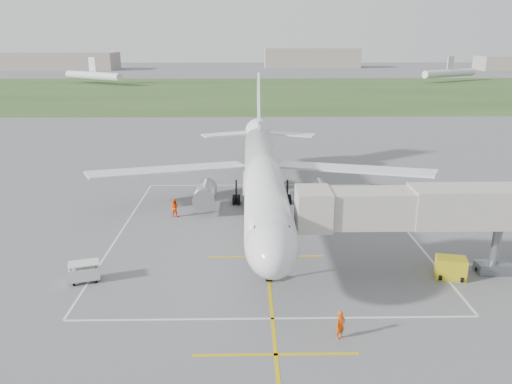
{
  "coord_description": "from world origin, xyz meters",
  "views": [
    {
      "loc": [
        -1.65,
        -49.54,
        18.07
      ],
      "look_at": [
        -0.81,
        -4.0,
        4.0
      ],
      "focal_mm": 35.0,
      "sensor_mm": 36.0,
      "label": 1
    }
  ],
  "objects_px": {
    "jet_bridge": "(471,218)",
    "ramp_worker_nose": "(340,325)",
    "gpu_unit": "(451,268)",
    "baggage_cart": "(84,272)",
    "airliner": "(263,175)",
    "ramp_worker_wing": "(175,208)"
  },
  "relations": [
    {
      "from": "jet_bridge",
      "to": "ramp_worker_nose",
      "type": "xyz_separation_m",
      "value": [
        -11.59,
        -8.87,
        -3.8
      ]
    },
    {
      "from": "gpu_unit",
      "to": "baggage_cart",
      "type": "distance_m",
      "value": 28.57
    },
    {
      "from": "airliner",
      "to": "jet_bridge",
      "type": "xyz_separation_m",
      "value": [
        15.72,
        -14.25,
        0.35
      ]
    },
    {
      "from": "gpu_unit",
      "to": "airliner",
      "type": "bearing_deg",
      "value": 147.68
    },
    {
      "from": "gpu_unit",
      "to": "baggage_cart",
      "type": "height_order",
      "value": "gpu_unit"
    },
    {
      "from": "gpu_unit",
      "to": "ramp_worker_wing",
      "type": "distance_m",
      "value": 27.78
    },
    {
      "from": "gpu_unit",
      "to": "baggage_cart",
      "type": "bearing_deg",
      "value": -165.74
    },
    {
      "from": "airliner",
      "to": "ramp_worker_wing",
      "type": "xyz_separation_m",
      "value": [
        -9.34,
        -0.38,
        -3.42
      ]
    },
    {
      "from": "baggage_cart",
      "to": "gpu_unit",
      "type": "bearing_deg",
      "value": -16.79
    },
    {
      "from": "jet_bridge",
      "to": "ramp_worker_wing",
      "type": "bearing_deg",
      "value": 151.03
    },
    {
      "from": "ramp_worker_wing",
      "to": "jet_bridge",
      "type": "bearing_deg",
      "value": 170.57
    },
    {
      "from": "baggage_cart",
      "to": "ramp_worker_wing",
      "type": "distance_m",
      "value": 15.52
    },
    {
      "from": "baggage_cart",
      "to": "ramp_worker_wing",
      "type": "relative_size",
      "value": 1.31
    },
    {
      "from": "jet_bridge",
      "to": "ramp_worker_wing",
      "type": "distance_m",
      "value": 28.89
    },
    {
      "from": "ramp_worker_nose",
      "to": "baggage_cart",
      "type": "bearing_deg",
      "value": 122.37
    },
    {
      "from": "jet_bridge",
      "to": "ramp_worker_nose",
      "type": "bearing_deg",
      "value": -142.6
    },
    {
      "from": "ramp_worker_nose",
      "to": "ramp_worker_wing",
      "type": "height_order",
      "value": "ramp_worker_wing"
    },
    {
      "from": "airliner",
      "to": "ramp_worker_wing",
      "type": "height_order",
      "value": "airliner"
    },
    {
      "from": "airliner",
      "to": "baggage_cart",
      "type": "xyz_separation_m",
      "value": [
        -14.29,
        -15.09,
        -3.59
      ]
    },
    {
      "from": "jet_bridge",
      "to": "ramp_worker_wing",
      "type": "relative_size",
      "value": 12.04
    },
    {
      "from": "jet_bridge",
      "to": "gpu_unit",
      "type": "relative_size",
      "value": 9.17
    },
    {
      "from": "airliner",
      "to": "gpu_unit",
      "type": "relative_size",
      "value": 18.33
    }
  ]
}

